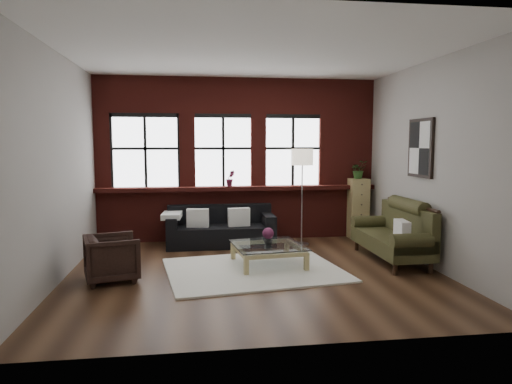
{
  "coord_description": "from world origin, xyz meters",
  "views": [
    {
      "loc": [
        -0.89,
        -6.59,
        1.93
      ],
      "look_at": [
        0.1,
        0.6,
        1.15
      ],
      "focal_mm": 32.0,
      "sensor_mm": 36.0,
      "label": 1
    }
  ],
  "objects": [
    {
      "name": "wall_front",
      "position": [
        0.0,
        -2.5,
        1.6
      ],
      "size": [
        5.5,
        0.0,
        5.5
      ],
      "primitive_type": "plane",
      "rotation": [
        -1.57,
        0.0,
        0.0
      ],
      "color": "#A5A199",
      "rests_on": "ground"
    },
    {
      "name": "sill_ledge",
      "position": [
        0.0,
        2.35,
        1.04
      ],
      "size": [
        5.5,
        0.3,
        0.08
      ],
      "primitive_type": "cube",
      "color": "maroon",
      "rests_on": "brick_backwall"
    },
    {
      "name": "brick_backwall",
      "position": [
        0.0,
        2.44,
        1.6
      ],
      "size": [
        5.5,
        0.12,
        3.2
      ],
      "primitive_type": null,
      "color": "maroon",
      "rests_on": "floor"
    },
    {
      "name": "window_left",
      "position": [
        -1.8,
        2.45,
        1.75
      ],
      "size": [
        1.38,
        0.1,
        1.5
      ],
      "primitive_type": null,
      "color": "black",
      "rests_on": "brick_backwall"
    },
    {
      "name": "vase",
      "position": [
        0.26,
        0.35,
        0.42
      ],
      "size": [
        0.18,
        0.18,
        0.15
      ],
      "primitive_type": "imported",
      "rotation": [
        0.0,
        0.0,
        -0.33
      ],
      "color": "#B2B2B2",
      "rests_on": "coffee_table"
    },
    {
      "name": "flowers",
      "position": [
        0.26,
        0.35,
        0.52
      ],
      "size": [
        0.18,
        0.18,
        0.18
      ],
      "primitive_type": "sphere",
      "color": "#682346",
      "rests_on": "vase"
    },
    {
      "name": "ceiling",
      "position": [
        0.0,
        0.0,
        3.2
      ],
      "size": [
        5.5,
        5.5,
        0.0
      ],
      "primitive_type": "plane",
      "rotation": [
        3.14,
        0.0,
        0.0
      ],
      "color": "white",
      "rests_on": "ground"
    },
    {
      "name": "potted_plant_top",
      "position": [
        2.43,
        2.25,
        1.4
      ],
      "size": [
        0.33,
        0.29,
        0.37
      ],
      "primitive_type": "imported",
      "rotation": [
        0.0,
        0.0,
        0.02
      ],
      "color": "#2D5923",
      "rests_on": "drawer_chest"
    },
    {
      "name": "floor",
      "position": [
        0.0,
        0.0,
        0.0
      ],
      "size": [
        5.5,
        5.5,
        0.0
      ],
      "primitive_type": "plane",
      "color": "#382214",
      "rests_on": "ground"
    },
    {
      "name": "drawer_chest",
      "position": [
        2.43,
        2.25,
        0.61
      ],
      "size": [
        0.37,
        0.37,
        1.21
      ],
      "primitive_type": "cube",
      "color": "tan",
      "rests_on": "floor"
    },
    {
      "name": "window_right",
      "position": [
        1.1,
        2.45,
        1.75
      ],
      "size": [
        1.38,
        0.1,
        1.5
      ],
      "primitive_type": null,
      "color": "black",
      "rests_on": "brick_backwall"
    },
    {
      "name": "pillow_b",
      "position": [
        -0.06,
        1.8,
        0.55
      ],
      "size": [
        0.42,
        0.19,
        0.34
      ],
      "primitive_type": "cube",
      "rotation": [
        0.0,
        0.0,
        0.13
      ],
      "color": "white",
      "rests_on": "dark_sofa"
    },
    {
      "name": "vintage_settee",
      "position": [
        2.3,
        0.39,
        0.49
      ],
      "size": [
        0.82,
        1.84,
        0.98
      ],
      "primitive_type": null,
      "color": "#353418",
      "rests_on": "floor"
    },
    {
      "name": "dark_sofa",
      "position": [
        -0.39,
        1.9,
        0.36
      ],
      "size": [
        2.01,
        0.81,
        0.73
      ],
      "primitive_type": null,
      "color": "black",
      "rests_on": "floor"
    },
    {
      "name": "shag_rug",
      "position": [
        -0.0,
        0.11,
        0.01
      ],
      "size": [
        2.83,
        2.37,
        0.03
      ],
      "primitive_type": "cube",
      "rotation": [
        0.0,
        0.0,
        0.14
      ],
      "color": "white",
      "rests_on": "floor"
    },
    {
      "name": "wall_left",
      "position": [
        -2.75,
        0.0,
        1.6
      ],
      "size": [
        0.0,
        5.0,
        5.0
      ],
      "primitive_type": "plane",
      "rotation": [
        1.57,
        0.0,
        1.57
      ],
      "color": "#A5A199",
      "rests_on": "ground"
    },
    {
      "name": "coffee_table",
      "position": [
        0.26,
        0.35,
        0.17
      ],
      "size": [
        1.17,
        1.17,
        0.35
      ],
      "primitive_type": null,
      "rotation": [
        0.0,
        0.0,
        0.12
      ],
      "color": "tan",
      "rests_on": "shag_rug"
    },
    {
      "name": "floor_lamp",
      "position": [
        1.13,
        1.75,
        0.99
      ],
      "size": [
        0.4,
        0.4,
        1.97
      ],
      "primitive_type": null,
      "color": "#A5A5A8",
      "rests_on": "floor"
    },
    {
      "name": "sill_plant",
      "position": [
        -0.17,
        2.32,
        1.24
      ],
      "size": [
        0.2,
        0.17,
        0.32
      ],
      "primitive_type": "imported",
      "rotation": [
        0.0,
        0.0,
        0.19
      ],
      "color": "#682346",
      "rests_on": "sill_ledge"
    },
    {
      "name": "wall_poster",
      "position": [
        2.72,
        0.3,
        1.85
      ],
      "size": [
        0.05,
        0.74,
        0.94
      ],
      "primitive_type": null,
      "color": "black",
      "rests_on": "wall_right"
    },
    {
      "name": "wall_back",
      "position": [
        0.0,
        2.5,
        1.6
      ],
      "size": [
        5.5,
        0.0,
        5.5
      ],
      "primitive_type": "plane",
      "rotation": [
        1.57,
        0.0,
        0.0
      ],
      "color": "#A5A199",
      "rests_on": "ground"
    },
    {
      "name": "pillow_settee",
      "position": [
        2.22,
        -0.18,
        0.6
      ],
      "size": [
        0.18,
        0.39,
        0.34
      ],
      "primitive_type": "cube",
      "rotation": [
        0.0,
        0.0,
        -0.11
      ],
      "color": "white",
      "rests_on": "vintage_settee"
    },
    {
      "name": "wall_right",
      "position": [
        2.75,
        0.0,
        1.6
      ],
      "size": [
        0.0,
        5.0,
        5.0
      ],
      "primitive_type": "plane",
      "rotation": [
        1.57,
        0.0,
        -1.57
      ],
      "color": "#A5A199",
      "rests_on": "ground"
    },
    {
      "name": "pillow_a",
      "position": [
        -0.82,
        1.8,
        0.55
      ],
      "size": [
        0.42,
        0.2,
        0.34
      ],
      "primitive_type": "cube",
      "rotation": [
        0.0,
        0.0,
        -0.17
      ],
      "color": "white",
      "rests_on": "dark_sofa"
    },
    {
      "name": "window_mid",
      "position": [
        -0.3,
        2.45,
        1.75
      ],
      "size": [
        1.38,
        0.1,
        1.5
      ],
      "primitive_type": null,
      "color": "black",
      "rests_on": "brick_backwall"
    },
    {
      "name": "armchair",
      "position": [
        -2.04,
        -0.12,
        0.33
      ],
      "size": [
        0.88,
        0.87,
        0.65
      ],
      "primitive_type": "imported",
      "rotation": [
        0.0,
        0.0,
        1.85
      ],
      "color": "black",
      "rests_on": "floor"
    }
  ]
}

